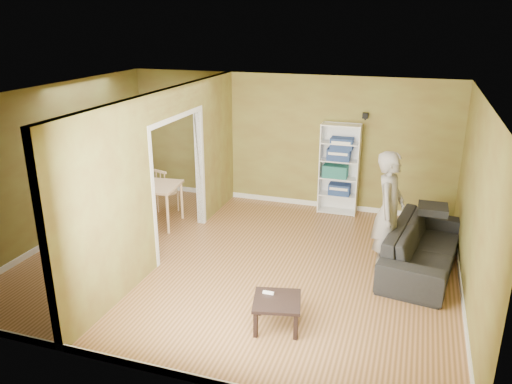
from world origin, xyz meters
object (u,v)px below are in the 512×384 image
person (390,201)px  coffee_table (277,304)px  chair_left (110,194)px  sofa (424,240)px  bookshelf (340,169)px  chair_far (167,190)px  chair_near (133,213)px  dining_table (145,188)px

person → coffee_table: person is taller
person → chair_left: person is taller
sofa → bookshelf: bookshelf is taller
chair_far → chair_near: bearing=108.2°
bookshelf → chair_far: bearing=-161.7°
chair_left → chair_far: size_ratio=1.03×
bookshelf → chair_far: 3.35m
dining_table → chair_far: size_ratio=1.38×
person → coffee_table: 2.43m
coffee_table → dining_table: 4.01m
sofa → chair_left: bearing=95.8°
sofa → coffee_table: (-1.67, -2.19, -0.12)m
chair_near → chair_far: bearing=105.0°
chair_left → chair_near: 1.18m
bookshelf → person: bearing=-63.1°
sofa → chair_far: (-4.76, 0.88, -0.00)m
bookshelf → chair_far: (-3.16, -1.04, -0.43)m
coffee_table → dining_table: dining_table is taller
chair_left → dining_table: bearing=66.4°
dining_table → chair_near: chair_near is taller
dining_table → chair_near: bearing=-79.1°
sofa → dining_table: bearing=96.1°
chair_near → bookshelf: bearing=50.5°
coffee_table → chair_left: bearing=148.0°
sofa → bookshelf: (-1.60, 1.92, 0.43)m
sofa → chair_far: size_ratio=2.65×
sofa → coffee_table: bearing=151.5°
chair_left → chair_near: size_ratio=0.97×
sofa → chair_left: (-5.66, 0.29, 0.01)m
person → chair_far: (-4.22, 1.05, -0.62)m
dining_table → chair_far: 0.70m
dining_table → chair_left: chair_left is taller
bookshelf → chair_far: size_ratio=1.98×
bookshelf → dining_table: size_ratio=1.44×
chair_far → chair_left: bearing=49.7°
sofa → chair_left: 5.66m
chair_far → coffee_table: bearing=151.9°
dining_table → chair_far: bearing=81.9°
bookshelf → chair_near: bearing=-143.0°
person → chair_left: size_ratio=2.34×
chair_near → chair_far: 1.31m
coffee_table → dining_table: size_ratio=0.47×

